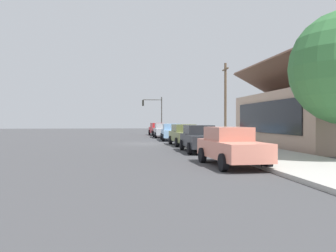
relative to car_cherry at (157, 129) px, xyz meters
name	(u,v)px	position (x,y,z in m)	size (l,w,h in m)	color
ground_plane	(144,144)	(16.70, -2.66, -0.81)	(120.00, 120.00, 0.00)	#424244
sidewalk_curb	(211,142)	(16.70, 2.94, -0.73)	(60.00, 4.20, 0.16)	#B2AFA8
car_cherry	(157,129)	(0.00, 0.00, 0.00)	(4.85, 2.14, 1.59)	red
car_silver	(163,130)	(6.38, -0.01, 0.00)	(4.82, 2.10, 1.59)	silver
car_skyblue	(172,132)	(12.29, 0.21, 0.00)	(4.97, 2.24, 1.59)	#8CB7E0
car_olive	(184,135)	(19.10, 0.23, 0.00)	(4.89, 2.02, 1.59)	olive
car_charcoal	(200,138)	(24.88, 0.16, 0.00)	(4.74, 2.02, 1.59)	#2D3035
car_coral	(231,146)	(31.50, 0.03, 0.00)	(4.63, 2.10, 1.59)	#EA8C75
storefront_building	(319,118)	(22.16, 9.32, 1.25)	(13.54, 8.21, 6.06)	tan
traffic_light_main	(154,109)	(-3.66, -0.12, 2.68)	(0.37, 2.79, 5.20)	#383833
utility_pole_wooden	(225,100)	(11.92, 5.54, 3.11)	(1.80, 0.24, 7.50)	brown
fire_hydrant_red	(184,135)	(11.59, 1.54, -0.32)	(0.22, 0.22, 0.71)	red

